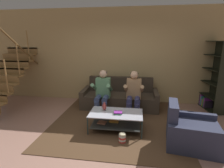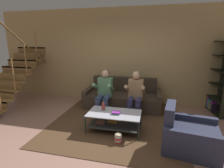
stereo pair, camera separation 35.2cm
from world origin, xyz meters
The scene contains 13 objects.
ground centered at (0.00, 0.00, 0.00)m, with size 16.80×16.80×0.00m, color #A17565.
back_partition centered at (0.00, 2.46, 1.45)m, with size 8.40×0.12×2.90m, color tan.
staircase_run centered at (-3.18, 1.41, 0.97)m, with size 1.07×2.41×2.62m.
couch centered at (0.13, 1.84, 0.28)m, with size 2.19×0.86×0.85m.
person_seated_left centered at (-0.28, 1.33, 0.63)m, with size 0.50×0.58×1.16m.
person_seated_right centered at (0.55, 1.33, 0.63)m, with size 0.50×0.58×1.16m.
coffee_table centered at (0.18, 0.44, 0.27)m, with size 1.14×0.64×0.40m.
area_rug centered at (0.16, 1.01, 0.01)m, with size 3.00×3.35×0.01m.
vase centered at (-0.08, 0.54, 0.49)m, with size 0.10×0.10×0.18m.
book_stack centered at (0.24, 0.39, 0.42)m, with size 0.18×0.16×0.04m.
bookshelf centered at (2.76, 2.10, 0.80)m, with size 0.44×0.99×1.92m.
armchair centered at (1.64, 0.06, 0.26)m, with size 1.03×0.96×0.81m.
popcorn_tub centered at (0.37, -0.04, 0.10)m, with size 0.14×0.14×0.20m.
Camera 2 is at (0.95, -3.00, 1.92)m, focal length 28.00 mm.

